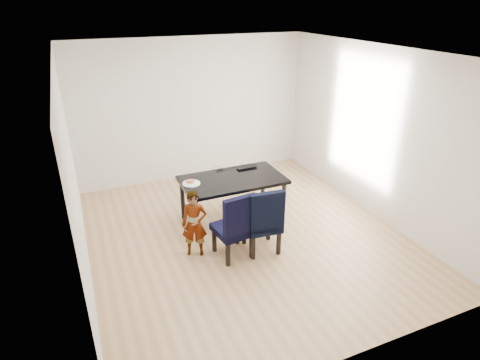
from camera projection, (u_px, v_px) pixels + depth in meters
name	position (u px, v px, depth m)	size (l,w,h in m)	color
floor	(245.00, 236.00, 6.14)	(4.50, 5.00, 0.01)	tan
ceiling	(246.00, 52.00, 5.01)	(4.50, 5.00, 0.01)	white
wall_back	(193.00, 110.00, 7.67)	(4.50, 0.01, 2.70)	silver
wall_front	(362.00, 247.00, 3.48)	(4.50, 0.01, 2.70)	white
wall_left	(73.00, 179.00, 4.77)	(0.01, 5.00, 2.70)	white
wall_right	(375.00, 133.00, 6.38)	(0.01, 5.00, 2.70)	white
dining_table	(233.00, 200.00, 6.40)	(1.60, 0.90, 0.75)	black
chair_left	(233.00, 224.00, 5.49)	(0.48, 0.50, 0.99)	black
chair_right	(261.00, 219.00, 5.61)	(0.48, 0.50, 1.00)	black
child	(194.00, 224.00, 5.51)	(0.35, 0.23, 0.97)	orange
plate	(191.00, 183.00, 6.06)	(0.27, 0.27, 0.02)	white
sandwich	(190.00, 181.00, 6.05)	(0.15, 0.07, 0.06)	#B66841
laptop	(246.00, 166.00, 6.66)	(0.35, 0.22, 0.03)	black
cable_tangle	(220.00, 171.00, 6.51)	(0.14, 0.14, 0.01)	black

